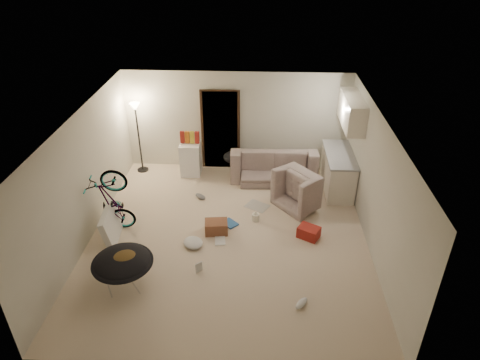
{
  "coord_description": "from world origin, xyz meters",
  "views": [
    {
      "loc": [
        0.58,
        -6.83,
        5.33
      ],
      "look_at": [
        0.21,
        0.6,
        0.98
      ],
      "focal_mm": 32.0,
      "sensor_mm": 36.0,
      "label": 1
    }
  ],
  "objects_px": {
    "armchair": "(307,191)",
    "saucer_chair": "(123,267)",
    "drink_case_a": "(216,227)",
    "sofa": "(273,167)",
    "floor_lamp": "(137,123)",
    "drink_case_b": "(309,232)",
    "tv_box": "(112,224)",
    "mini_fridge": "(191,159)",
    "bicycle": "(114,215)",
    "juicer": "(256,217)",
    "kitchen_counter": "(338,172)"
  },
  "relations": [
    {
      "from": "sofa",
      "to": "kitchen_counter",
      "type": "bearing_deg",
      "value": 161.79
    },
    {
      "from": "kitchen_counter",
      "to": "juicer",
      "type": "xyz_separation_m",
      "value": [
        -1.89,
        -1.41,
        -0.35
      ]
    },
    {
      "from": "floor_lamp",
      "to": "mini_fridge",
      "type": "distance_m",
      "value": 1.56
    },
    {
      "from": "bicycle",
      "to": "sofa",
      "type": "bearing_deg",
      "value": -56.7
    },
    {
      "from": "armchair",
      "to": "drink_case_a",
      "type": "relative_size",
      "value": 2.19
    },
    {
      "from": "drink_case_a",
      "to": "juicer",
      "type": "relative_size",
      "value": 1.97
    },
    {
      "from": "armchair",
      "to": "floor_lamp",
      "type": "bearing_deg",
      "value": 32.04
    },
    {
      "from": "saucer_chair",
      "to": "drink_case_b",
      "type": "relative_size",
      "value": 2.52
    },
    {
      "from": "tv_box",
      "to": "mini_fridge",
      "type": "bearing_deg",
      "value": 60.84
    },
    {
      "from": "saucer_chair",
      "to": "tv_box",
      "type": "distance_m",
      "value": 1.48
    },
    {
      "from": "floor_lamp",
      "to": "saucer_chair",
      "type": "xyz_separation_m",
      "value": [
        0.74,
        -4.12,
        -0.87
      ]
    },
    {
      "from": "armchair",
      "to": "drink_case_b",
      "type": "distance_m",
      "value": 1.27
    },
    {
      "from": "kitchen_counter",
      "to": "sofa",
      "type": "height_order",
      "value": "kitchen_counter"
    },
    {
      "from": "saucer_chair",
      "to": "tv_box",
      "type": "height_order",
      "value": "saucer_chair"
    },
    {
      "from": "floor_lamp",
      "to": "juicer",
      "type": "relative_size",
      "value": 7.82
    },
    {
      "from": "kitchen_counter",
      "to": "tv_box",
      "type": "distance_m",
      "value": 5.19
    },
    {
      "from": "kitchen_counter",
      "to": "sofa",
      "type": "bearing_deg",
      "value": 163.26
    },
    {
      "from": "kitchen_counter",
      "to": "juicer",
      "type": "distance_m",
      "value": 2.39
    },
    {
      "from": "tv_box",
      "to": "drink_case_b",
      "type": "xyz_separation_m",
      "value": [
        3.91,
        0.2,
        -0.2
      ]
    },
    {
      "from": "bicycle",
      "to": "armchair",
      "type": "bearing_deg",
      "value": -75.47
    },
    {
      "from": "bicycle",
      "to": "drink_case_b",
      "type": "relative_size",
      "value": 3.73
    },
    {
      "from": "bicycle",
      "to": "tv_box",
      "type": "height_order",
      "value": "bicycle"
    },
    {
      "from": "bicycle",
      "to": "saucer_chair",
      "type": "height_order",
      "value": "bicycle"
    },
    {
      "from": "floor_lamp",
      "to": "armchair",
      "type": "bearing_deg",
      "value": -18.06
    },
    {
      "from": "floor_lamp",
      "to": "drink_case_b",
      "type": "bearing_deg",
      "value": -32.76
    },
    {
      "from": "floor_lamp",
      "to": "drink_case_b",
      "type": "height_order",
      "value": "floor_lamp"
    },
    {
      "from": "sofa",
      "to": "bicycle",
      "type": "distance_m",
      "value": 4.01
    },
    {
      "from": "kitchen_counter",
      "to": "drink_case_b",
      "type": "height_order",
      "value": "kitchen_counter"
    },
    {
      "from": "drink_case_b",
      "to": "juicer",
      "type": "xyz_separation_m",
      "value": [
        -1.07,
        0.52,
        -0.02
      ]
    },
    {
      "from": "armchair",
      "to": "tv_box",
      "type": "relative_size",
      "value": 1.03
    },
    {
      "from": "armchair",
      "to": "saucer_chair",
      "type": "relative_size",
      "value": 0.97
    },
    {
      "from": "armchair",
      "to": "mini_fridge",
      "type": "xyz_separation_m",
      "value": [
        -2.78,
        1.22,
        0.09
      ]
    },
    {
      "from": "kitchen_counter",
      "to": "bicycle",
      "type": "distance_m",
      "value": 5.1
    },
    {
      "from": "armchair",
      "to": "drink_case_b",
      "type": "bearing_deg",
      "value": 137.84
    },
    {
      "from": "tv_box",
      "to": "sofa",
      "type": "bearing_deg",
      "value": 33.1
    },
    {
      "from": "drink_case_a",
      "to": "tv_box",
      "type": "bearing_deg",
      "value": -178.94
    },
    {
      "from": "sofa",
      "to": "armchair",
      "type": "distance_m",
      "value": 1.34
    },
    {
      "from": "tv_box",
      "to": "drink_case_b",
      "type": "bearing_deg",
      "value": -2.54
    },
    {
      "from": "saucer_chair",
      "to": "juicer",
      "type": "relative_size",
      "value": 4.44
    },
    {
      "from": "mini_fridge",
      "to": "kitchen_counter",
      "type": "bearing_deg",
      "value": -9.85
    },
    {
      "from": "sofa",
      "to": "armchair",
      "type": "bearing_deg",
      "value": 121.36
    },
    {
      "from": "mini_fridge",
      "to": "drink_case_a",
      "type": "height_order",
      "value": "mini_fridge"
    },
    {
      "from": "drink_case_a",
      "to": "juicer",
      "type": "bearing_deg",
      "value": 23.3
    },
    {
      "from": "floor_lamp",
      "to": "bicycle",
      "type": "distance_m",
      "value": 2.72
    },
    {
      "from": "floor_lamp",
      "to": "bicycle",
      "type": "relative_size",
      "value": 1.19
    },
    {
      "from": "bicycle",
      "to": "kitchen_counter",
      "type": "bearing_deg",
      "value": -70.84
    },
    {
      "from": "saucer_chair",
      "to": "drink_case_b",
      "type": "bearing_deg",
      "value": 25.18
    },
    {
      "from": "tv_box",
      "to": "drink_case_a",
      "type": "height_order",
      "value": "tv_box"
    },
    {
      "from": "mini_fridge",
      "to": "drink_case_a",
      "type": "relative_size",
      "value": 1.82
    },
    {
      "from": "floor_lamp",
      "to": "mini_fridge",
      "type": "bearing_deg",
      "value": -4.49
    }
  ]
}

